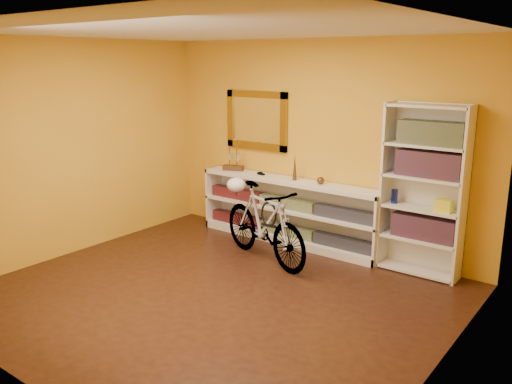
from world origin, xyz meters
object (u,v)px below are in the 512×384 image
Objects in this scene: bookcase at (423,191)px; helmet at (236,185)px; console_unit at (288,211)px; bicycle at (264,224)px.

bookcase reaches higher than helmet.
console_unit is 1.82m from bookcase.
helmet is at bearing 90.00° from bicycle.
bookcase is 1.83m from bicycle.
bookcase is (1.74, 0.03, 0.52)m from console_unit.
bicycle is (0.15, -0.74, 0.04)m from console_unit.
bicycle is at bearing -78.66° from console_unit.
helmet is at bearing -127.87° from console_unit.
bicycle reaches higher than helmet.
bicycle is 6.62× the size of helmet.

